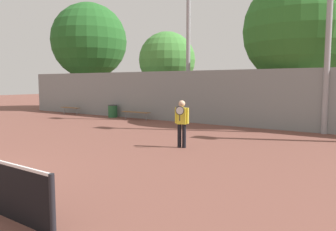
{
  "coord_description": "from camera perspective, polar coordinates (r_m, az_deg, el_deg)",
  "views": [
    {
      "loc": [
        9.18,
        -2.93,
        2.37
      ],
      "look_at": [
        1.44,
        8.17,
        0.99
      ],
      "focal_mm": 35.0,
      "sensor_mm": 36.0,
      "label": 1
    }
  ],
  "objects": [
    {
      "name": "light_pole_far_right",
      "position": [
        20.05,
        3.56,
        13.56
      ],
      "size": [
        0.9,
        0.6,
        8.54
      ],
      "color": "#939399",
      "rests_on": "ground_plane"
    },
    {
      "name": "bench_courtside_near",
      "position": [
        20.86,
        -5.65,
        0.53
      ],
      "size": [
        2.1,
        0.4,
        0.49
      ],
      "color": "brown",
      "rests_on": "ground_plane"
    },
    {
      "name": "tree_dark_dense",
      "position": [
        19.78,
        21.74,
        13.62
      ],
      "size": [
        5.97,
        5.97,
        8.18
      ],
      "color": "brown",
      "rests_on": "ground_plane"
    },
    {
      "name": "back_fence",
      "position": [
        18.82,
        5.64,
        3.2
      ],
      "size": [
        30.92,
        0.06,
        3.03
      ],
      "color": "gray",
      "rests_on": "ground_plane"
    },
    {
      "name": "bench_courtside_far",
      "position": [
        25.46,
        -16.64,
        1.26
      ],
      "size": [
        1.8,
        0.4,
        0.49
      ],
      "color": "brown",
      "rests_on": "ground_plane"
    },
    {
      "name": "trash_bin",
      "position": [
        22.41,
        -9.6,
        0.77
      ],
      "size": [
        0.64,
        0.64,
        0.84
      ],
      "color": "#235B33",
      "rests_on": "ground_plane"
    },
    {
      "name": "tennis_player",
      "position": [
        11.8,
        2.41,
        -0.95
      ],
      "size": [
        0.5,
        0.47,
        1.72
      ],
      "rotation": [
        0.0,
        0.0,
        0.3
      ],
      "color": "black",
      "rests_on": "ground_plane"
    },
    {
      "name": "tree_green_broad",
      "position": [
        23.85,
        -0.18,
        9.59
      ],
      "size": [
        4.04,
        4.04,
        5.97
      ],
      "color": "brown",
      "rests_on": "ground_plane"
    },
    {
      "name": "tree_green_tall",
      "position": [
        30.03,
        -13.56,
        12.47
      ],
      "size": [
        6.51,
        6.51,
        9.19
      ],
      "color": "brown",
      "rests_on": "ground_plane"
    }
  ]
}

